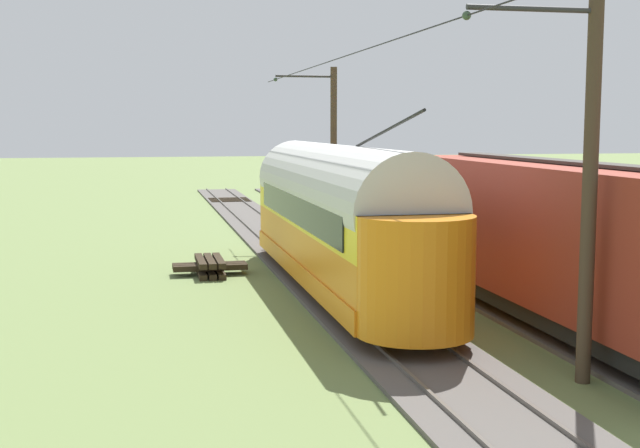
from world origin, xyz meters
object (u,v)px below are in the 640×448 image
Objects in this scene: catenary_pole_mid_near at (587,182)px; flatcar_far_siding at (625,259)px; vintage_streetcar at (338,215)px; catenary_pole_foreground at (332,150)px; boxcar_adjacent at (566,239)px; spare_tie_stack at (210,266)px; switch_stand at (500,218)px.

flatcar_far_siding is at bearing -126.58° from catenary_pole_mid_near.
catenary_pole_foreground is (-2.42, -11.21, 1.55)m from vintage_streetcar.
boxcar_adjacent reaches higher than spare_tie_stack.
catenary_pole_foreground is (6.18, -12.45, 2.95)m from flatcar_far_siding.
boxcar_adjacent is at bearing 96.44° from catenary_pole_foreground.
boxcar_adjacent is 6.18m from flatcar_far_siding.
boxcar_adjacent is 1.87× the size of catenary_pole_foreground.
catenary_pole_mid_near is (0.00, 20.78, 0.00)m from catenary_pole_foreground.
spare_tie_stack is at bearing 52.46° from catenary_pole_foreground.
switch_stand is (-10.31, -11.44, -1.55)m from vintage_streetcar.
catenary_pole_foreground reaches higher than vintage_streetcar.
spare_tie_stack is (5.88, -13.13, -3.54)m from catenary_pole_mid_near.
boxcar_adjacent is at bearing 70.47° from switch_stand.
vintage_streetcar reaches higher than spare_tie_stack.
switch_stand is (-1.70, -12.68, -0.16)m from flatcar_far_siding.
flatcar_far_siding is 1.86× the size of catenary_pole_mid_near.
spare_tie_stack is (5.88, 7.65, -3.54)m from catenary_pole_foreground.
catenary_pole_mid_near reaches higher than boxcar_adjacent.
catenary_pole_foreground reaches higher than switch_stand.
flatcar_far_siding is 10.78m from catenary_pole_mid_near.
vintage_streetcar is at bearing -75.81° from catenary_pole_mid_near.
switch_stand is at bearing -109.53° from boxcar_adjacent.
catenary_pole_foreground is at bearing -90.00° from catenary_pole_mid_near.
catenary_pole_mid_near is 3.04× the size of spare_tie_stack.
vintage_streetcar is 6.86× the size of spare_tie_stack.
flatcar_far_siding is at bearing 116.40° from catenary_pole_foreground.
catenary_pole_mid_near is at bearing 65.25° from boxcar_adjacent.
switch_stand is at bearing -97.65° from flatcar_far_siding.
vintage_streetcar is 6.97m from boxcar_adjacent.
vintage_streetcar is 9.99m from catenary_pole_mid_near.
flatcar_far_siding reaches higher than switch_stand.
vintage_streetcar is at bearing -8.20° from flatcar_far_siding.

